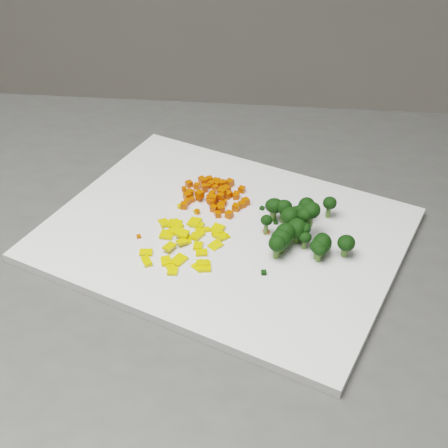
# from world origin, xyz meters

# --- Properties ---
(counter_block) EXTENTS (1.04, 0.76, 0.90)m
(counter_block) POSITION_xyz_m (0.26, 0.19, 0.45)
(counter_block) COLOR #454542
(counter_block) RESTS_ON ground
(cutting_board) EXTENTS (0.49, 0.43, 0.01)m
(cutting_board) POSITION_xyz_m (0.29, 0.19, 0.91)
(cutting_board) COLOR silver
(cutting_board) RESTS_ON counter_block
(carrot_pile) EXTENTS (0.09, 0.09, 0.03)m
(carrot_pile) POSITION_xyz_m (0.27, 0.25, 0.92)
(carrot_pile) COLOR #C23702
(carrot_pile) RESTS_ON cutting_board
(pepper_pile) EXTENTS (0.11, 0.11, 0.01)m
(pepper_pile) POSITION_xyz_m (0.25, 0.15, 0.92)
(pepper_pile) COLOR #D9B40B
(pepper_pile) RESTS_ON cutting_board
(broccoli_pile) EXTENTS (0.11, 0.11, 0.05)m
(broccoli_pile) POSITION_xyz_m (0.40, 0.19, 0.94)
(broccoli_pile) COLOR black
(broccoli_pile) RESTS_ON cutting_board
(carrot_cube_0) EXTENTS (0.01, 0.01, 0.01)m
(carrot_cube_0) POSITION_xyz_m (0.27, 0.24, 0.91)
(carrot_cube_0) COLOR #C23702
(carrot_cube_0) RESTS_ON carrot_pile
(carrot_cube_1) EXTENTS (0.01, 0.01, 0.01)m
(carrot_cube_1) POSITION_xyz_m (0.23, 0.26, 0.91)
(carrot_cube_1) COLOR #C23702
(carrot_cube_1) RESTS_ON carrot_pile
(carrot_cube_2) EXTENTS (0.01, 0.01, 0.01)m
(carrot_cube_2) POSITION_xyz_m (0.25, 0.29, 0.91)
(carrot_cube_2) COLOR #C23702
(carrot_cube_2) RESTS_ON carrot_pile
(carrot_cube_3) EXTENTS (0.01, 0.01, 0.01)m
(carrot_cube_3) POSITION_xyz_m (0.27, 0.25, 0.91)
(carrot_cube_3) COLOR #C23702
(carrot_cube_3) RESTS_ON carrot_pile
(carrot_cube_4) EXTENTS (0.01, 0.01, 0.01)m
(carrot_cube_4) POSITION_xyz_m (0.28, 0.28, 0.92)
(carrot_cube_4) COLOR #C23702
(carrot_cube_4) RESTS_ON carrot_pile
(carrot_cube_5) EXTENTS (0.01, 0.01, 0.01)m
(carrot_cube_5) POSITION_xyz_m (0.24, 0.22, 0.92)
(carrot_cube_5) COLOR #C23702
(carrot_cube_5) RESTS_ON carrot_pile
(carrot_cube_6) EXTENTS (0.01, 0.01, 0.01)m
(carrot_cube_6) POSITION_xyz_m (0.25, 0.24, 0.91)
(carrot_cube_6) COLOR #C23702
(carrot_cube_6) RESTS_ON carrot_pile
(carrot_cube_7) EXTENTS (0.01, 0.01, 0.01)m
(carrot_cube_7) POSITION_xyz_m (0.28, 0.21, 0.91)
(carrot_cube_7) COLOR #C23702
(carrot_cube_7) RESTS_ON carrot_pile
(carrot_cube_8) EXTENTS (0.01, 0.01, 0.01)m
(carrot_cube_8) POSITION_xyz_m (0.27, 0.28, 0.91)
(carrot_cube_8) COLOR #C23702
(carrot_cube_8) RESTS_ON carrot_pile
(carrot_cube_9) EXTENTS (0.01, 0.01, 0.01)m
(carrot_cube_9) POSITION_xyz_m (0.30, 0.23, 0.92)
(carrot_cube_9) COLOR #C23702
(carrot_cube_9) RESTS_ON carrot_pile
(carrot_cube_10) EXTENTS (0.01, 0.01, 0.01)m
(carrot_cube_10) POSITION_xyz_m (0.24, 0.25, 0.91)
(carrot_cube_10) COLOR #C23702
(carrot_cube_10) RESTS_ON carrot_pile
(carrot_cube_11) EXTENTS (0.01, 0.01, 0.01)m
(carrot_cube_11) POSITION_xyz_m (0.23, 0.27, 0.91)
(carrot_cube_11) COLOR #C23702
(carrot_cube_11) RESTS_ON carrot_pile
(carrot_cube_12) EXTENTS (0.01, 0.01, 0.01)m
(carrot_cube_12) POSITION_xyz_m (0.24, 0.25, 0.92)
(carrot_cube_12) COLOR #C23702
(carrot_cube_12) RESTS_ON carrot_pile
(carrot_cube_13) EXTENTS (0.01, 0.01, 0.01)m
(carrot_cube_13) POSITION_xyz_m (0.29, 0.28, 0.92)
(carrot_cube_13) COLOR #C23702
(carrot_cube_13) RESTS_ON carrot_pile
(carrot_cube_14) EXTENTS (0.01, 0.01, 0.01)m
(carrot_cube_14) POSITION_xyz_m (0.28, 0.24, 0.92)
(carrot_cube_14) COLOR #C23702
(carrot_cube_14) RESTS_ON carrot_pile
(carrot_cube_15) EXTENTS (0.01, 0.01, 0.01)m
(carrot_cube_15) POSITION_xyz_m (0.26, 0.28, 0.91)
(carrot_cube_15) COLOR #C23702
(carrot_cube_15) RESTS_ON carrot_pile
(carrot_cube_16) EXTENTS (0.01, 0.01, 0.01)m
(carrot_cube_16) POSITION_xyz_m (0.27, 0.24, 0.92)
(carrot_cube_16) COLOR #C23702
(carrot_cube_16) RESTS_ON carrot_pile
(carrot_cube_17) EXTENTS (0.01, 0.01, 0.01)m
(carrot_cube_17) POSITION_xyz_m (0.29, 0.27, 0.91)
(carrot_cube_17) COLOR #C23702
(carrot_cube_17) RESTS_ON carrot_pile
(carrot_cube_18) EXTENTS (0.01, 0.01, 0.01)m
(carrot_cube_18) POSITION_xyz_m (0.27, 0.28, 0.91)
(carrot_cube_18) COLOR #C23702
(carrot_cube_18) RESTS_ON carrot_pile
(carrot_cube_19) EXTENTS (0.01, 0.01, 0.01)m
(carrot_cube_19) POSITION_xyz_m (0.30, 0.26, 0.91)
(carrot_cube_19) COLOR #C23702
(carrot_cube_19) RESTS_ON carrot_pile
(carrot_cube_20) EXTENTS (0.01, 0.01, 0.01)m
(carrot_cube_20) POSITION_xyz_m (0.25, 0.27, 0.91)
(carrot_cube_20) COLOR #C23702
(carrot_cube_20) RESTS_ON carrot_pile
(carrot_cube_21) EXTENTS (0.01, 0.01, 0.01)m
(carrot_cube_21) POSITION_xyz_m (0.27, 0.29, 0.91)
(carrot_cube_21) COLOR #C23702
(carrot_cube_21) RESTS_ON carrot_pile
(carrot_cube_22) EXTENTS (0.01, 0.01, 0.01)m
(carrot_cube_22) POSITION_xyz_m (0.29, 0.24, 0.91)
(carrot_cube_22) COLOR #C23702
(carrot_cube_22) RESTS_ON carrot_pile
(carrot_cube_23) EXTENTS (0.01, 0.01, 0.01)m
(carrot_cube_23) POSITION_xyz_m (0.30, 0.25, 0.91)
(carrot_cube_23) COLOR #C23702
(carrot_cube_23) RESTS_ON carrot_pile
(carrot_cube_24) EXTENTS (0.01, 0.01, 0.01)m
(carrot_cube_24) POSITION_xyz_m (0.27, 0.24, 0.91)
(carrot_cube_24) COLOR #C23702
(carrot_cube_24) RESTS_ON carrot_pile
(carrot_cube_25) EXTENTS (0.01, 0.01, 0.01)m
(carrot_cube_25) POSITION_xyz_m (0.30, 0.21, 0.91)
(carrot_cube_25) COLOR #C23702
(carrot_cube_25) RESTS_ON carrot_pile
(carrot_cube_26) EXTENTS (0.01, 0.01, 0.01)m
(carrot_cube_26) POSITION_xyz_m (0.31, 0.24, 0.92)
(carrot_cube_26) COLOR #C23702
(carrot_cube_26) RESTS_ON carrot_pile
(carrot_cube_27) EXTENTS (0.01, 0.01, 0.01)m
(carrot_cube_27) POSITION_xyz_m (0.29, 0.22, 0.92)
(carrot_cube_27) COLOR #C23702
(carrot_cube_27) RESTS_ON carrot_pile
(carrot_cube_28) EXTENTS (0.01, 0.01, 0.01)m
(carrot_cube_28) POSITION_xyz_m (0.27, 0.23, 0.92)
(carrot_cube_28) COLOR #C23702
(carrot_cube_28) RESTS_ON carrot_pile
(carrot_cube_29) EXTENTS (0.01, 0.01, 0.01)m
(carrot_cube_29) POSITION_xyz_m (0.26, 0.27, 0.91)
(carrot_cube_29) COLOR #C23702
(carrot_cube_29) RESTS_ON carrot_pile
(carrot_cube_30) EXTENTS (0.01, 0.01, 0.01)m
(carrot_cube_30) POSITION_xyz_m (0.27, 0.25, 0.91)
(carrot_cube_30) COLOR #C23702
(carrot_cube_30) RESTS_ON carrot_pile
(carrot_cube_31) EXTENTS (0.01, 0.01, 0.01)m
(carrot_cube_31) POSITION_xyz_m (0.27, 0.24, 0.92)
(carrot_cube_31) COLOR #C23702
(carrot_cube_31) RESTS_ON carrot_pile
(carrot_cube_32) EXTENTS (0.01, 0.01, 0.01)m
(carrot_cube_32) POSITION_xyz_m (0.26, 0.29, 0.91)
(carrot_cube_32) COLOR #C23702
(carrot_cube_32) RESTS_ON carrot_pile
(carrot_cube_33) EXTENTS (0.01, 0.01, 0.01)m
(carrot_cube_33) POSITION_xyz_m (0.28, 0.27, 0.92)
(carrot_cube_33) COLOR #C23702
(carrot_cube_33) RESTS_ON carrot_pile
(carrot_cube_34) EXTENTS (0.01, 0.01, 0.01)m
(carrot_cube_34) POSITION_xyz_m (0.25, 0.24, 0.92)
(carrot_cube_34) COLOR #C23702
(carrot_cube_34) RESTS_ON carrot_pile
(carrot_cube_35) EXTENTS (0.01, 0.01, 0.01)m
(carrot_cube_35) POSITION_xyz_m (0.30, 0.27, 0.91)
(carrot_cube_35) COLOR #C23702
(carrot_cube_35) RESTS_ON carrot_pile
(carrot_cube_36) EXTENTS (0.01, 0.01, 0.01)m
(carrot_cube_36) POSITION_xyz_m (0.25, 0.24, 0.91)
(carrot_cube_36) COLOR #C23702
(carrot_cube_36) RESTS_ON carrot_pile
(carrot_cube_37) EXTENTS (0.01, 0.01, 0.01)m
(carrot_cube_37) POSITION_xyz_m (0.29, 0.26, 0.92)
(carrot_cube_37) COLOR #C23702
(carrot_cube_37) RESTS_ON carrot_pile
(carrot_cube_38) EXTENTS (0.01, 0.01, 0.01)m
(carrot_cube_38) POSITION_xyz_m (0.27, 0.24, 0.92)
(carrot_cube_38) COLOR #C23702
(carrot_cube_38) RESTS_ON carrot_pile
(carrot_cube_39) EXTENTS (0.01, 0.01, 0.01)m
(carrot_cube_39) POSITION_xyz_m (0.26, 0.27, 0.91)
(carrot_cube_39) COLOR #C23702
(carrot_cube_39) RESTS_ON carrot_pile
(carrot_cube_40) EXTENTS (0.01, 0.01, 0.01)m
(carrot_cube_40) POSITION_xyz_m (0.27, 0.27, 0.91)
(carrot_cube_40) COLOR #C23702
(carrot_cube_40) RESTS_ON carrot_pile
(carrot_cube_41) EXTENTS (0.01, 0.01, 0.01)m
(carrot_cube_41) POSITION_xyz_m (0.25, 0.28, 0.92)
(carrot_cube_41) COLOR #C23702
(carrot_cube_41) RESTS_ON carrot_pile
(carrot_cube_42) EXTENTS (0.01, 0.01, 0.01)m
(carrot_cube_42) POSITION_xyz_m (0.28, 0.27, 0.91)
(carrot_cube_42) COLOR #C23702
(carrot_cube_42) RESTS_ON carrot_pile
(carrot_cube_43) EXTENTS (0.01, 0.01, 0.01)m
(carrot_cube_43) POSITION_xyz_m (0.28, 0.22, 0.91)
(carrot_cube_43) COLOR #C23702
(carrot_cube_43) RESTS_ON carrot_pile
(carrot_cube_44) EXTENTS (0.01, 0.01, 0.01)m
(carrot_cube_44) POSITION_xyz_m (0.31, 0.24, 0.91)
(carrot_cube_44) COLOR #C23702
(carrot_cube_44) RESTS_ON carrot_pile
(carrot_cube_45) EXTENTS (0.01, 0.01, 0.01)m
(carrot_cube_45) POSITION_xyz_m (0.30, 0.23, 0.91)
(carrot_cube_45) COLOR #C23702
(carrot_cube_45) RESTS_ON carrot_pile
(carrot_cube_46) EXTENTS (0.01, 0.01, 0.01)m
(carrot_cube_46) POSITION_xyz_m (0.24, 0.23, 0.91)
(carrot_cube_46) COLOR #C23702
(carrot_cube_46) RESTS_ON carrot_pile
(carrot_cube_47) EXTENTS (0.01, 0.01, 0.01)m
(carrot_cube_47) POSITION_xyz_m (0.27, 0.23, 0.92)
(carrot_cube_47) COLOR #C23702
(carrot_cube_47) RESTS_ON carrot_pile
(carrot_cube_48) EXTENTS (0.01, 0.01, 0.01)m
(carrot_cube_48) POSITION_xyz_m (0.26, 0.26, 0.92)
(carrot_cube_48) COLOR #C23702
(carrot_cube_48) RESTS_ON carrot_pile
(carrot_cube_49) EXTENTS (0.01, 0.01, 0.01)m
(carrot_cube_49) POSITION_xyz_m (0.26, 0.21, 0.91)
(carrot_cube_49) COLOR #C23702
(carrot_cube_49) RESTS_ON carrot_pile
(carrot_cube_50) EXTENTS (0.01, 0.01, 0.01)m
(carrot_cube_50) POSITION_xyz_m (0.28, 0.22, 0.91)
(carrot_cube_50) COLOR #C23702
(carrot_cube_50) RESTS_ON carrot_pile
(carrot_cube_51) EXTENTS (0.01, 0.01, 0.01)m
(carrot_cube_51) POSITION_xyz_m (0.26, 0.26, 0.92)
(carrot_cube_51) COLOR #C23702
(carrot_cube_51) RESTS_ON carrot_pile
(carrot_cube_52) EXTENTS (0.01, 0.01, 0.01)m
(carrot_cube_52) POSITION_xyz_m (0.24, 0.24, 0.92)
(carrot_cube_52) COLOR #C23702
(carrot_cube_52) RESTS_ON carrot_pile
(carrot_cube_53) EXTENTS (0.01, 0.01, 0.01)m
(carrot_cube_53) POSITION_xyz_m (0.28, 0.25, 0.92)
(carrot_cube_53) COLOR #C23702
(carrot_cube_53) RESTS_ON carrot_pile
(carrot_cube_54) EXTENTS (0.01, 0.01, 0.01)m
(carrot_cube_54) POSITION_xyz_m (0.27, 0.24, 0.91)
(carrot_cube_54) COLOR #C23702
(carrot_cube_54) RESTS_ON carrot_pile
(carrot_cube_55) EXTENTS (0.01, 0.01, 0.01)m
(carrot_cube_55) POSITION_xyz_m (0.28, 0.26, 0.92)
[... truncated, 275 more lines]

